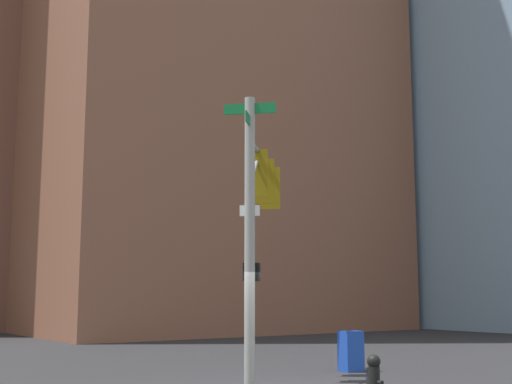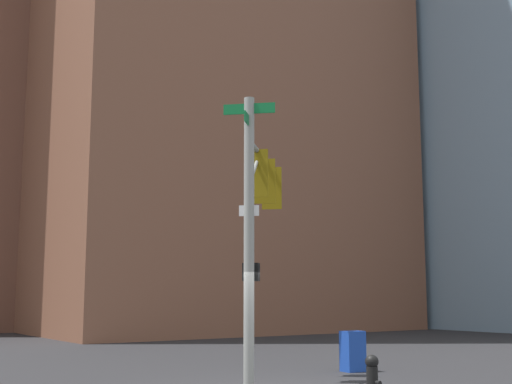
% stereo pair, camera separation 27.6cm
% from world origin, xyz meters
% --- Properties ---
extents(signal_pole_assembly, '(3.55, 3.49, 6.44)m').
position_xyz_m(signal_pole_assembly, '(-1.36, 0.64, 4.26)').
color(signal_pole_assembly, gray).
rests_on(signal_pole_assembly, ground_plane).
extents(fire_hydrant, '(0.34, 0.26, 0.87)m').
position_xyz_m(fire_hydrant, '(2.36, 0.68, 0.47)').
color(fire_hydrant, black).
rests_on(fire_hydrant, ground_plane).
extents(newspaper_box, '(0.49, 0.60, 1.05)m').
position_xyz_m(newspaper_box, '(-1.61, 3.81, 0.53)').
color(newspaper_box, '#193FA5').
rests_on(newspaper_box, ground_plane).
extents(building_brick_nearside, '(23.45, 20.42, 41.22)m').
position_xyz_m(building_brick_nearside, '(-26.77, 11.64, 20.61)').
color(building_brick_nearside, brown).
rests_on(building_brick_nearside, ground_plane).
extents(building_brick_midblock, '(16.84, 15.67, 34.89)m').
position_xyz_m(building_brick_midblock, '(-33.48, 2.22, 17.44)').
color(building_brick_midblock, brown).
rests_on(building_brick_midblock, ground_plane).
extents(building_brick_farside, '(17.73, 15.00, 35.28)m').
position_xyz_m(building_brick_farside, '(-33.57, 40.36, 17.64)').
color(building_brick_farside, '#4C3328').
rests_on(building_brick_farside, ground_plane).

